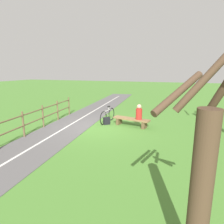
# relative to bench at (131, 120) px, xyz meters

# --- Properties ---
(ground_plane) EXTENTS (80.00, 80.00, 0.00)m
(ground_plane) POSITION_rel_bench_xyz_m (1.64, 0.69, -0.32)
(ground_plane) COLOR #477A2D
(paved_path) EXTENTS (5.25, 36.08, 0.02)m
(paved_path) POSITION_rel_bench_xyz_m (2.92, 4.69, -0.31)
(paved_path) COLOR #565454
(paved_path) RESTS_ON ground_plane
(path_centre_line) EXTENTS (2.63, 31.91, 0.00)m
(path_centre_line) POSITION_rel_bench_xyz_m (2.92, 4.69, -0.30)
(path_centre_line) COLOR silver
(path_centre_line) RESTS_ON paved_path
(bench) EXTENTS (2.06, 0.88, 0.44)m
(bench) POSITION_rel_bench_xyz_m (0.00, 0.00, 0.00)
(bench) COLOR brown
(bench) RESTS_ON ground_plane
(person_seated) EXTENTS (0.38, 0.38, 0.80)m
(person_seated) POSITION_rel_bench_xyz_m (-0.43, 0.09, 0.48)
(person_seated) COLOR #B2231E
(person_seated) RESTS_ON bench
(bicycle) EXTENTS (0.22, 1.82, 0.93)m
(bicycle) POSITION_rel_bench_xyz_m (1.47, -0.31, 0.08)
(bicycle) COLOR black
(bicycle) RESTS_ON ground_plane
(backpack) EXTENTS (0.40, 0.39, 0.40)m
(backpack) POSITION_rel_bench_xyz_m (1.38, 0.09, -0.12)
(backpack) COLOR black
(backpack) RESTS_ON ground_plane
(tree_far_right) EXTENTS (1.37, 1.35, 3.48)m
(tree_far_right) POSITION_rel_bench_xyz_m (-2.74, 7.20, 1.31)
(tree_far_right) COLOR #473323
(tree_far_right) RESTS_ON ground_plane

